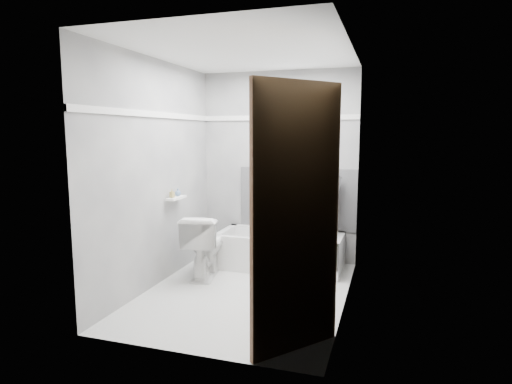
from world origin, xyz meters
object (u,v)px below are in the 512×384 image
at_px(bathtub, 280,250).
at_px(toilet, 204,246).
at_px(soap_bottle_a, 172,193).
at_px(soap_bottle_b, 178,192).
at_px(door, 325,231).
at_px(office_chair, 305,217).

xyz_separation_m(bathtub, toilet, (-0.74, -0.57, 0.15)).
xyz_separation_m(toilet, soap_bottle_a, (-0.32, -0.14, 0.61)).
bearing_deg(bathtub, toilet, -142.41).
xyz_separation_m(toilet, soap_bottle_b, (-0.32, -0.00, 0.60)).
bearing_deg(soap_bottle_a, bathtub, 33.87).
xyz_separation_m(bathtub, door, (0.86, -2.21, 0.79)).
height_order(office_chair, toilet, office_chair).
bearing_deg(soap_bottle_a, office_chair, 29.31).
bearing_deg(door, soap_bottle_b, 139.54).
xyz_separation_m(door, soap_bottle_b, (-1.92, 1.64, -0.04)).
bearing_deg(office_chair, soap_bottle_a, -124.93).
bearing_deg(bathtub, soap_bottle_b, -151.66).
relative_size(toilet, door, 0.36).
xyz_separation_m(soap_bottle_a, soap_bottle_b, (0.00, 0.14, -0.01)).
height_order(door, soap_bottle_b, door).
relative_size(soap_bottle_a, soap_bottle_b, 1.11).
distance_m(bathtub, soap_bottle_b, 1.42).
bearing_deg(toilet, door, 124.14).
xyz_separation_m(toilet, door, (1.60, -1.64, 0.64)).
distance_m(office_chair, soap_bottle_a, 1.59).
bearing_deg(soap_bottle_b, soap_bottle_a, -90.00).
bearing_deg(toilet, soap_bottle_b, -9.84).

